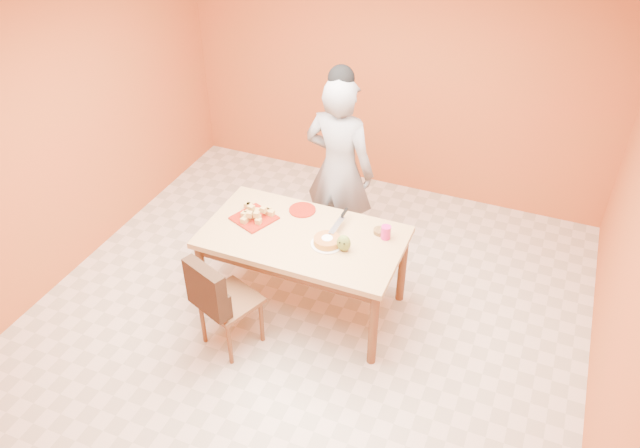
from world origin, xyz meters
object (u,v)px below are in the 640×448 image
at_px(dining_chair, 228,300).
at_px(egg_ornament, 344,243).
at_px(person, 339,170).
at_px(magenta_glass, 386,232).
at_px(dining_table, 303,244).
at_px(pastry_platter, 254,218).
at_px(red_dinner_plate, 302,210).
at_px(checker_tin, 380,231).
at_px(sponge_cake, 327,241).

distance_m(dining_chair, egg_ornament, 0.99).
xyz_separation_m(person, magenta_glass, (0.63, -0.62, -0.08)).
bearing_deg(dining_table, egg_ornament, -9.50).
height_order(pastry_platter, magenta_glass, magenta_glass).
height_order(red_dinner_plate, checker_tin, checker_tin).
relative_size(dining_table, magenta_glass, 14.27).
distance_m(dining_table, checker_tin, 0.63).
relative_size(sponge_cake, egg_ornament, 1.53).
height_order(dining_table, egg_ornament, egg_ornament).
distance_m(person, pastry_platter, 0.91).
height_order(person, checker_tin, person).
xyz_separation_m(dining_chair, magenta_glass, (0.98, 0.83, 0.35)).
xyz_separation_m(red_dinner_plate, egg_ornament, (0.51, -0.37, 0.06)).
distance_m(dining_table, magenta_glass, 0.67).
distance_m(dining_table, egg_ornament, 0.41).
bearing_deg(red_dinner_plate, sponge_cake, -43.84).
distance_m(pastry_platter, red_dinner_plate, 0.41).
bearing_deg(magenta_glass, checker_tin, 140.55).
bearing_deg(pastry_platter, dining_chair, -81.54).
height_order(person, pastry_platter, person).
bearing_deg(red_dinner_plate, person, 76.18).
relative_size(egg_ornament, magenta_glass, 1.24).
distance_m(egg_ornament, magenta_glass, 0.37).
bearing_deg(egg_ornament, dining_chair, -126.80).
bearing_deg(checker_tin, sponge_cake, -138.43).
height_order(dining_chair, sponge_cake, dining_chair).
height_order(pastry_platter, sponge_cake, sponge_cake).
distance_m(dining_chair, sponge_cake, 0.89).
height_order(egg_ornament, checker_tin, egg_ornament).
bearing_deg(dining_chair, dining_table, 81.06).
height_order(pastry_platter, red_dinner_plate, pastry_platter).
relative_size(person, red_dinner_plate, 7.91).
relative_size(red_dinner_plate, egg_ornament, 1.62).
bearing_deg(dining_chair, pastry_platter, 119.57).
bearing_deg(person, egg_ornament, 118.26).
height_order(dining_table, red_dinner_plate, red_dinner_plate).
relative_size(egg_ornament, checker_tin, 1.25).
distance_m(person, egg_ornament, 0.97).
distance_m(dining_chair, person, 1.56).
distance_m(person, magenta_glass, 0.89).
height_order(red_dinner_plate, magenta_glass, magenta_glass).
height_order(person, red_dinner_plate, person).
relative_size(dining_chair, magenta_glass, 7.94).
height_order(egg_ornament, magenta_glass, egg_ornament).
distance_m(dining_chair, pastry_platter, 0.74).
bearing_deg(dining_table, sponge_cake, -10.78).
distance_m(red_dinner_plate, egg_ornament, 0.63).
relative_size(dining_table, egg_ornament, 11.49).
distance_m(sponge_cake, egg_ornament, 0.15).
height_order(person, magenta_glass, person).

